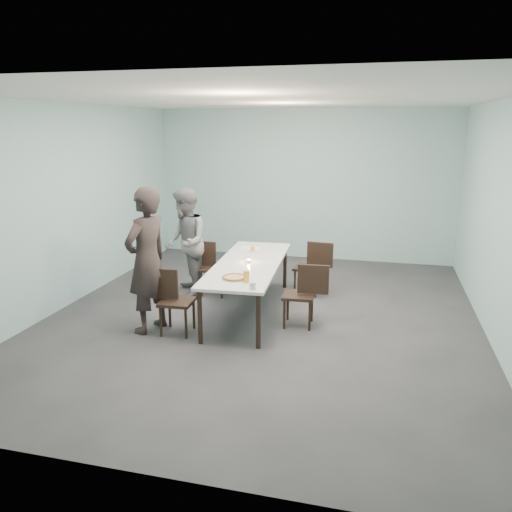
% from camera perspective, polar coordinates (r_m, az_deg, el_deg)
% --- Properties ---
extents(ground, '(7.00, 7.00, 0.00)m').
position_cam_1_polar(ground, '(7.23, 0.76, -6.93)').
color(ground, '#333335').
rests_on(ground, ground).
extents(room_shell, '(6.02, 7.02, 3.01)m').
position_cam_1_polar(room_shell, '(6.76, 0.82, 9.26)').
color(room_shell, '#A0C7C9').
rests_on(room_shell, ground).
extents(table, '(1.05, 2.65, 0.75)m').
position_cam_1_polar(table, '(7.22, -0.84, -1.17)').
color(table, white).
rests_on(table, ground).
extents(chair_near_left, '(0.62, 0.45, 0.87)m').
position_cam_1_polar(chair_near_left, '(6.63, -9.71, -4.56)').
color(chair_near_left, black).
rests_on(chair_near_left, ground).
extents(chair_far_left, '(0.62, 0.43, 0.87)m').
position_cam_1_polar(chair_far_left, '(8.08, -5.28, -0.92)').
color(chair_far_left, black).
rests_on(chair_far_left, ground).
extents(chair_near_right, '(0.62, 0.44, 0.87)m').
position_cam_1_polar(chair_near_right, '(6.78, 5.59, -3.97)').
color(chair_near_right, black).
rests_on(chair_near_right, ground).
extents(chair_far_right, '(0.63, 0.46, 0.87)m').
position_cam_1_polar(chair_far_right, '(8.09, 6.53, -0.93)').
color(chair_far_right, black).
rests_on(chair_far_right, ground).
extents(diner_near, '(0.66, 0.81, 1.92)m').
position_cam_1_polar(diner_near, '(6.63, -12.33, -0.53)').
color(diner_near, black).
rests_on(diner_near, ground).
extents(diner_far, '(0.95, 1.04, 1.73)m').
position_cam_1_polar(diner_far, '(8.01, -8.07, 1.53)').
color(diner_far, slate).
rests_on(diner_far, ground).
extents(pizza, '(0.34, 0.34, 0.04)m').
position_cam_1_polar(pizza, '(6.42, -2.49, -2.48)').
color(pizza, white).
rests_on(pizza, table).
extents(side_plate, '(0.18, 0.18, 0.01)m').
position_cam_1_polar(side_plate, '(6.58, -1.58, -2.19)').
color(side_plate, white).
rests_on(side_plate, table).
extents(beer_glass, '(0.08, 0.08, 0.15)m').
position_cam_1_polar(beer_glass, '(6.27, -1.12, -2.37)').
color(beer_glass, gold).
rests_on(beer_glass, table).
extents(water_tumbler, '(0.08, 0.08, 0.09)m').
position_cam_1_polar(water_tumbler, '(6.01, -0.41, -3.41)').
color(water_tumbler, silver).
rests_on(water_tumbler, table).
extents(tealight, '(0.06, 0.06, 0.05)m').
position_cam_1_polar(tealight, '(7.20, -0.83, -0.57)').
color(tealight, silver).
rests_on(tealight, table).
extents(amber_tumbler, '(0.07, 0.07, 0.08)m').
position_cam_1_polar(amber_tumbler, '(7.82, -0.40, 0.81)').
color(amber_tumbler, gold).
rests_on(amber_tumbler, table).
extents(menu, '(0.31, 0.24, 0.01)m').
position_cam_1_polar(menu, '(8.05, -0.66, 0.94)').
color(menu, silver).
rests_on(menu, table).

